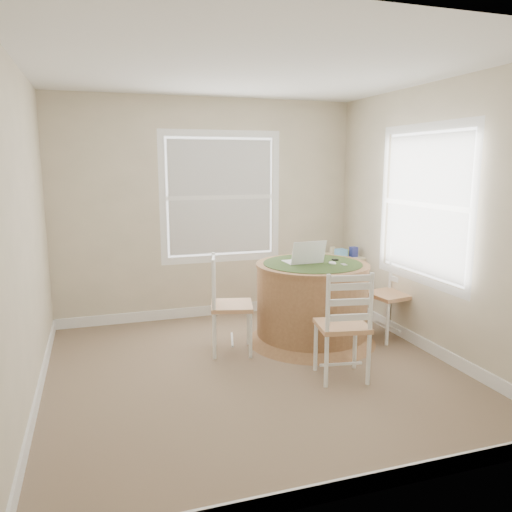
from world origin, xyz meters
name	(u,v)px	position (x,y,z in m)	size (l,w,h in m)	color
room	(266,226)	(0.17, 0.16, 1.30)	(3.64, 3.64, 2.64)	#8F735B
round_table	(312,299)	(0.82, 0.58, 0.45)	(1.34, 1.34, 0.84)	#976C44
chair_left	(232,305)	(-0.06, 0.55, 0.47)	(0.42, 0.40, 0.95)	white
chair_near	(342,325)	(0.69, -0.34, 0.47)	(0.42, 0.40, 0.95)	white
chair_right	(389,294)	(1.65, 0.43, 0.47)	(0.42, 0.40, 0.95)	white
laptop	(304,260)	(0.74, 0.64, 0.87)	(0.38, 0.34, 0.25)	white
mouse	(332,263)	(0.99, 0.48, 0.85)	(0.07, 0.11, 0.04)	white
phone	(344,265)	(1.08, 0.40, 0.84)	(0.04, 0.09, 0.02)	#B7BABF
keys	(335,260)	(1.10, 0.63, 0.84)	(0.06, 0.05, 0.03)	black
corner_chest	(341,283)	(1.61, 1.44, 0.36)	(0.45, 0.58, 0.72)	#F2E8B6
tissue_box	(341,253)	(1.54, 1.34, 0.77)	(0.12, 0.12, 0.10)	#60A6DC
box_yellow	(344,253)	(1.64, 1.47, 0.75)	(0.15, 0.10, 0.06)	#D6EA52
box_blue	(353,252)	(1.70, 1.33, 0.78)	(0.08, 0.08, 0.12)	#313994
cup_cream	(333,250)	(1.54, 1.56, 0.77)	(0.07, 0.07, 0.09)	beige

